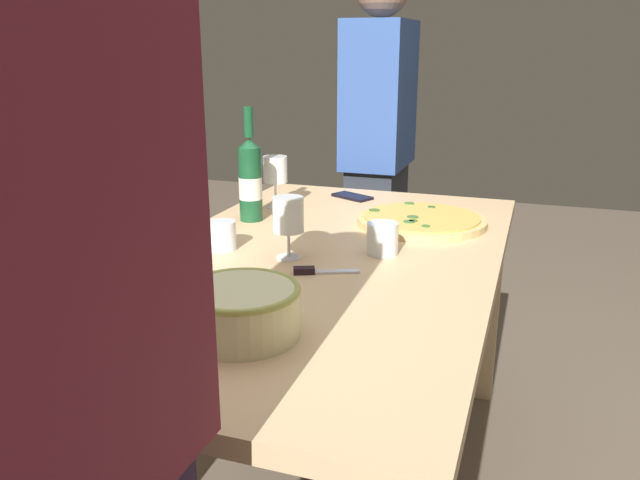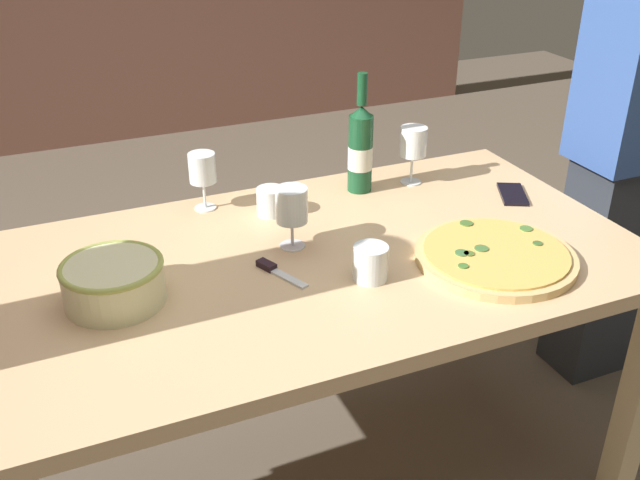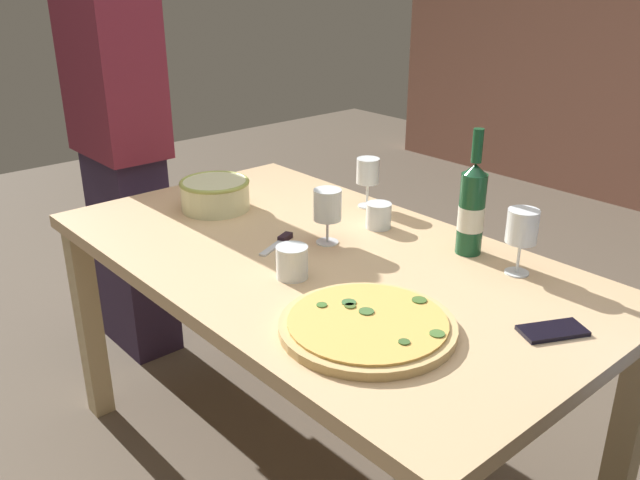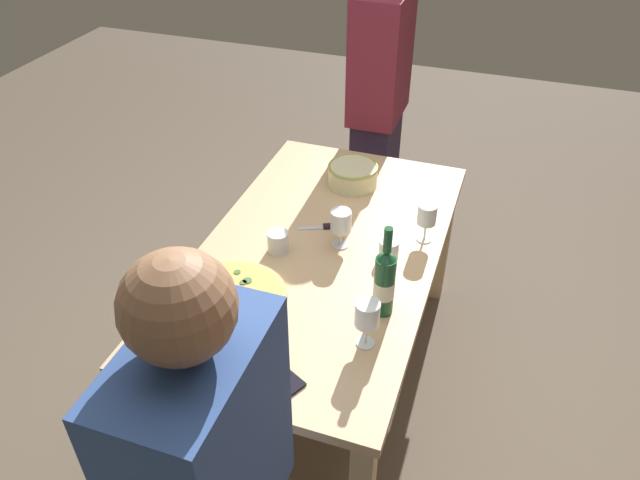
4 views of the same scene
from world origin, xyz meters
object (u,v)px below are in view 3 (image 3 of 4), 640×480
object	(u,v)px
wine_glass_near_pizza	(522,228)
pizza	(368,325)
pizza_knife	(280,242)
wine_glass_by_bottle	(368,172)
wine_glass_far_left	(327,208)
wine_bottle	(472,208)
serving_bowl	(215,193)
person_host	(120,146)
cell_phone	(553,331)
dining_table	(320,284)
cup_ceramic	(292,262)
cup_amber	(379,215)

from	to	relation	value
wine_glass_near_pizza	pizza	bearing A→B (deg)	-95.43
pizza	pizza_knife	size ratio (longest dim) A/B	2.54
wine_glass_by_bottle	wine_glass_far_left	distance (m)	0.34
wine_bottle	wine_glass_far_left	xyz separation A→B (m)	(-0.31, -0.25, -0.02)
serving_bowl	person_host	world-z (taller)	person_host
wine_bottle	cell_phone	xyz separation A→B (m)	(0.39, -0.21, -0.13)
wine_glass_near_pizza	wine_glass_by_bottle	distance (m)	0.62
wine_glass_by_bottle	cell_phone	xyz separation A→B (m)	(0.84, -0.27, -0.11)
pizza_knife	wine_glass_near_pizza	bearing A→B (deg)	31.39
pizza	wine_glass_far_left	xyz separation A→B (m)	(-0.43, 0.26, 0.09)
dining_table	wine_glass_by_bottle	xyz separation A→B (m)	(-0.19, 0.37, 0.21)
wine_glass_by_bottle	cup_ceramic	size ratio (longest dim) A/B	1.93
cup_amber	person_host	distance (m)	1.10
serving_bowl	cup_ceramic	size ratio (longest dim) A/B	2.67
pizza	wine_bottle	size ratio (longest dim) A/B	1.12
pizza	person_host	distance (m)	1.48
dining_table	pizza_knife	bearing A→B (deg)	-163.98
pizza	wine_glass_by_bottle	size ratio (longest dim) A/B	2.40
wine_bottle	wine_glass_near_pizza	world-z (taller)	wine_bottle
pizza	cell_phone	distance (m)	0.40
dining_table	cup_ceramic	bearing A→B (deg)	-67.09
wine_glass_near_pizza	cup_ceramic	size ratio (longest dim) A/B	2.06
wine_glass_far_left	person_host	bearing A→B (deg)	-173.09
serving_bowl	wine_bottle	xyz separation A→B (m)	(0.76, 0.33, 0.08)
dining_table	wine_glass_near_pizza	xyz separation A→B (m)	(0.43, 0.30, 0.22)
pizza	cell_phone	size ratio (longest dim) A/B	2.71
pizza_knife	serving_bowl	bearing A→B (deg)	176.66
serving_bowl	wine_glass_near_pizza	xyz separation A→B (m)	(0.93, 0.32, 0.07)
wine_bottle	cup_ceramic	world-z (taller)	wine_bottle
pizza	cell_phone	xyz separation A→B (m)	(0.27, 0.30, -0.01)
person_host	serving_bowl	bearing A→B (deg)	0.98
wine_bottle	cup_ceramic	xyz separation A→B (m)	(-0.20, -0.47, -0.09)
pizza	cup_ceramic	size ratio (longest dim) A/B	4.63
wine_glass_near_pizza	cup_amber	world-z (taller)	wine_glass_near_pizza
dining_table	wine_glass_by_bottle	bearing A→B (deg)	117.08
wine_bottle	pizza_knife	bearing A→B (deg)	-137.98
serving_bowl	person_host	size ratio (longest dim) A/B	0.13
cell_phone	wine_glass_far_left	bearing A→B (deg)	29.55
serving_bowl	wine_glass_by_bottle	bearing A→B (deg)	51.57
dining_table	pizza	distance (m)	0.44
dining_table	wine_glass_by_bottle	distance (m)	0.47
wine_glass_far_left	pizza_knife	world-z (taller)	wine_glass_far_left
pizza	person_host	size ratio (longest dim) A/B	0.23
wine_glass_near_pizza	wine_bottle	bearing A→B (deg)	175.60
serving_bowl	cell_phone	xyz separation A→B (m)	(1.15, 0.12, -0.05)
wine_bottle	pizza_knife	distance (m)	0.54
wine_glass_by_bottle	cup_ceramic	bearing A→B (deg)	-64.08
pizza	serving_bowl	distance (m)	0.90
pizza	cup_amber	distance (m)	0.62
wine_glass_by_bottle	pizza_knife	size ratio (longest dim) A/B	1.06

